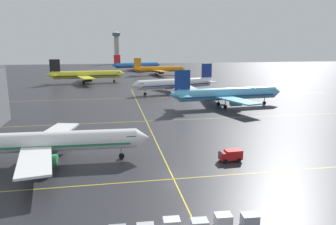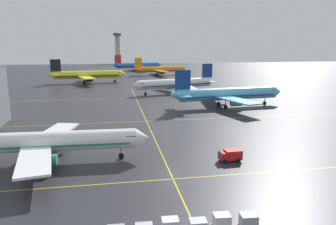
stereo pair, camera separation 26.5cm
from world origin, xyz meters
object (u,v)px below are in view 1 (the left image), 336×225
airliner_third_row (176,83)px  airliner_far_left_stand (86,75)px  baggage_cart_row_fifth (223,221)px  control_tower (117,45)px  baggage_cart_row_rightmost (250,221)px  airliner_second_row (226,94)px  airliner_distant_taxiway (136,65)px  service_truck_red_van (230,155)px  airliner_far_right_stand (158,69)px  airliner_front_gate (49,142)px

airliner_third_row → airliner_far_left_stand: bearing=132.3°
airliner_third_row → baggage_cart_row_fifth: 104.17m
control_tower → baggage_cart_row_fifth: bearing=-89.1°
airliner_third_row → baggage_cart_row_rightmost: bearing=-96.8°
airliner_second_row → airliner_distant_taxiway: 154.64m
airliner_second_row → baggage_cart_row_fifth: airliner_second_row is taller
airliner_far_left_stand → service_truck_red_van: bearing=-75.0°
airliner_second_row → airliner_third_row: bearing=108.1°
airliner_third_row → airliner_second_row: bearing=-71.9°
service_truck_red_van → control_tower: (-13.70, 299.55, 18.65)m
airliner_far_left_stand → baggage_cart_row_fifth: airliner_far_left_stand is taller
airliner_far_right_stand → baggage_cart_row_rightmost: (-16.83, -185.30, -2.97)m
airliner_distant_taxiway → baggage_cart_row_fifth: size_ratio=14.32×
airliner_far_left_stand → baggage_cart_row_fifth: bearing=-80.3°
airliner_far_right_stand → service_truck_red_van: airliner_far_right_stand is taller
airliner_third_row → baggage_cart_row_rightmost: size_ratio=14.09×
airliner_distant_taxiway → baggage_cart_row_fifth: bearing=-92.1°
airliner_distant_taxiway → baggage_cart_row_rightmost: 224.31m
airliner_far_right_stand → baggage_cart_row_fifth: airliner_far_right_stand is taller
airliner_second_row → service_truck_red_van: 52.39m
airliner_far_left_stand → airliner_far_right_stand: (45.07, 37.15, -0.45)m
airliner_second_row → service_truck_red_van: size_ratio=9.76×
airliner_distant_taxiway → control_tower: (-12.95, 96.61, 15.56)m
airliner_third_row → baggage_cart_row_rightmost: (-12.35, -103.52, -3.21)m
airliner_far_right_stand → baggage_cart_row_fifth: (-19.85, -184.77, -2.97)m
control_tower → airliner_far_left_stand: bearing=-96.7°
airliner_far_left_stand → service_truck_red_van: airliner_far_left_stand is taller
airliner_second_row → baggage_cart_row_rightmost: bearing=-108.1°
airliner_third_row → airliner_far_left_stand: 60.33m
airliner_far_right_stand → baggage_cart_row_fifth: bearing=-96.1°
service_truck_red_van → airliner_distant_taxiway: bearing=90.2°
baggage_cart_row_rightmost → airliner_front_gate: bearing=134.9°
airliner_front_gate → airliner_distant_taxiway: size_ratio=0.90×
airliner_distant_taxiway → baggage_cart_row_fifth: 223.87m
baggage_cart_row_rightmost → airliner_far_left_stand: bearing=100.8°
airliner_distant_taxiway → baggage_cart_row_rightmost: size_ratio=14.32×
baggage_cart_row_fifth → control_tower: control_tower is taller
airliner_front_gate → control_tower: (18.59, 294.21, 16.02)m
airliner_third_row → control_tower: size_ratio=1.16×
airliner_distant_taxiway → airliner_front_gate: bearing=-99.1°
service_truck_red_van → control_tower: control_tower is taller
baggage_cart_row_fifth → control_tower: size_ratio=0.08×
airliner_far_left_stand → airliner_distant_taxiway: airliner_far_left_stand is taller
airliner_far_right_stand → airliner_third_row: bearing=-93.1°
airliner_second_row → airliner_distant_taxiway: airliner_second_row is taller
airliner_distant_taxiway → airliner_far_left_stand: bearing=-113.6°
airliner_front_gate → airliner_second_row: (49.60, 44.01, 0.54)m
airliner_far_left_stand → baggage_cart_row_rightmost: airliner_far_left_stand is taller
airliner_second_row → baggage_cart_row_fifth: size_ratio=14.71×
airliner_second_row → service_truck_red_van: airliner_second_row is taller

